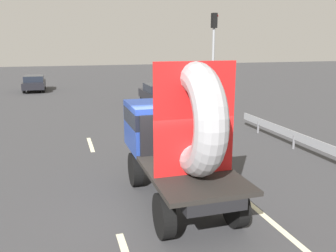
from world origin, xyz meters
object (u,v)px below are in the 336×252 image
Objects in this scene: flatbed_truck at (176,133)px; oncoming_car at (34,83)px; distant_sedan at (158,93)px; traffic_light at (214,47)px.

flatbed_truck reaches higher than oncoming_car.
distant_sedan is 1.04× the size of oncoming_car.
traffic_light is (6.67, 12.85, 2.03)m from flatbed_truck.
traffic_light reaches higher than oncoming_car.
flatbed_truck is 1.18× the size of oncoming_car.
distant_sedan is 4.81m from traffic_light.
flatbed_truck is 25.16m from oncoming_car.
oncoming_car is at bearing 134.69° from traffic_light.
traffic_light reaches higher than flatbed_truck.
oncoming_car is (-4.99, 24.63, -1.10)m from flatbed_truck.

